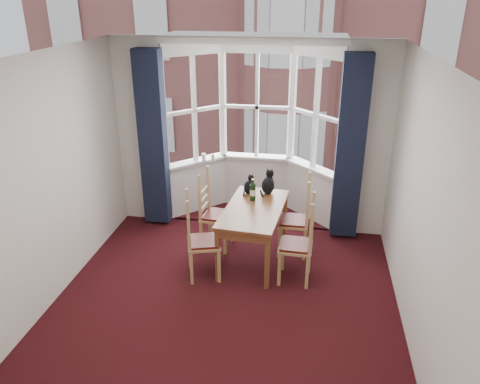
% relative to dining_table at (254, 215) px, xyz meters
% --- Properties ---
extents(floor, '(4.50, 4.50, 0.00)m').
position_rel_dining_table_xyz_m(floor, '(-0.20, -1.21, -0.67)').
color(floor, black).
rests_on(floor, ground).
extents(ceiling, '(4.50, 4.50, 0.00)m').
position_rel_dining_table_xyz_m(ceiling, '(-0.20, -1.21, 2.13)').
color(ceiling, white).
rests_on(ceiling, floor).
extents(wall_left, '(0.00, 4.50, 4.50)m').
position_rel_dining_table_xyz_m(wall_left, '(-2.20, -1.21, 0.73)').
color(wall_left, silver).
rests_on(wall_left, floor).
extents(wall_right, '(0.00, 4.50, 4.50)m').
position_rel_dining_table_xyz_m(wall_right, '(1.80, -1.21, 0.73)').
color(wall_right, silver).
rests_on(wall_right, floor).
extents(wall_near, '(4.00, 0.00, 4.00)m').
position_rel_dining_table_xyz_m(wall_near, '(-0.20, -3.46, 0.73)').
color(wall_near, silver).
rests_on(wall_near, floor).
extents(wall_back_pier_left, '(0.70, 0.12, 2.80)m').
position_rel_dining_table_xyz_m(wall_back_pier_left, '(-1.85, 1.04, 0.73)').
color(wall_back_pier_left, silver).
rests_on(wall_back_pier_left, floor).
extents(wall_back_pier_right, '(0.70, 0.12, 2.80)m').
position_rel_dining_table_xyz_m(wall_back_pier_right, '(1.45, 1.04, 0.73)').
color(wall_back_pier_right, silver).
rests_on(wall_back_pier_right, floor).
extents(bay_window, '(2.76, 0.94, 2.80)m').
position_rel_dining_table_xyz_m(bay_window, '(-0.20, 1.54, 0.73)').
color(bay_window, white).
rests_on(bay_window, floor).
extents(curtain_left, '(0.38, 0.22, 2.60)m').
position_rel_dining_table_xyz_m(curtain_left, '(-1.62, 0.86, 0.68)').
color(curtain_left, '#151B31').
rests_on(curtain_left, floor).
extents(curtain_right, '(0.38, 0.22, 2.60)m').
position_rel_dining_table_xyz_m(curtain_right, '(1.22, 0.86, 0.68)').
color(curtain_right, '#151B31').
rests_on(curtain_right, floor).
extents(dining_table, '(0.84, 1.41, 0.77)m').
position_rel_dining_table_xyz_m(dining_table, '(0.00, 0.00, 0.00)').
color(dining_table, brown).
rests_on(dining_table, floor).
extents(chair_left_near, '(0.50, 0.52, 0.92)m').
position_rel_dining_table_xyz_m(chair_left_near, '(-0.65, -0.52, -0.20)').
color(chair_left_near, tan).
rests_on(chair_left_near, floor).
extents(chair_left_far, '(0.44, 0.46, 0.92)m').
position_rel_dining_table_xyz_m(chair_left_far, '(-0.64, 0.27, -0.20)').
color(chair_left_far, tan).
rests_on(chair_left_far, floor).
extents(chair_right_near, '(0.42, 0.44, 0.92)m').
position_rel_dining_table_xyz_m(chair_right_near, '(0.66, -0.40, -0.20)').
color(chair_right_near, tan).
rests_on(chair_right_near, floor).
extents(chair_right_far, '(0.40, 0.42, 0.92)m').
position_rel_dining_table_xyz_m(chair_right_far, '(0.60, 0.27, -0.20)').
color(chair_right_far, tan).
rests_on(chair_right_far, floor).
extents(cat_left, '(0.19, 0.22, 0.27)m').
position_rel_dining_table_xyz_m(cat_left, '(-0.13, 0.48, 0.20)').
color(cat_left, black).
rests_on(cat_left, dining_table).
extents(cat_right, '(0.21, 0.27, 0.34)m').
position_rel_dining_table_xyz_m(cat_right, '(0.13, 0.52, 0.23)').
color(cat_right, black).
rests_on(cat_right, dining_table).
extents(wine_bottle, '(0.08, 0.08, 0.31)m').
position_rel_dining_table_xyz_m(wine_bottle, '(-0.05, 0.23, 0.23)').
color(wine_bottle, black).
rests_on(wine_bottle, dining_table).
extents(candle_tall, '(0.06, 0.06, 0.13)m').
position_rel_dining_table_xyz_m(candle_tall, '(-0.99, 1.39, 0.26)').
color(candle_tall, white).
rests_on(candle_tall, bay_window).
extents(candle_short, '(0.06, 0.06, 0.11)m').
position_rel_dining_table_xyz_m(candle_short, '(-0.85, 1.42, 0.26)').
color(candle_short, white).
rests_on(candle_short, bay_window).
extents(street, '(80.00, 80.00, 0.00)m').
position_rel_dining_table_xyz_m(street, '(-0.20, 31.04, -6.67)').
color(street, '#333335').
rests_on(street, ground).
extents(tenement_building, '(18.40, 7.80, 15.20)m').
position_rel_dining_table_xyz_m(tenement_building, '(-0.20, 12.80, 0.93)').
color(tenement_building, '#904F4A').
rests_on(tenement_building, street).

